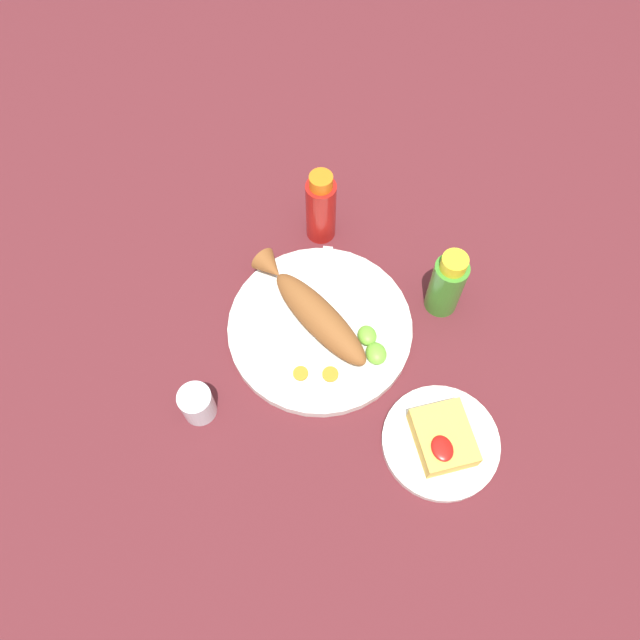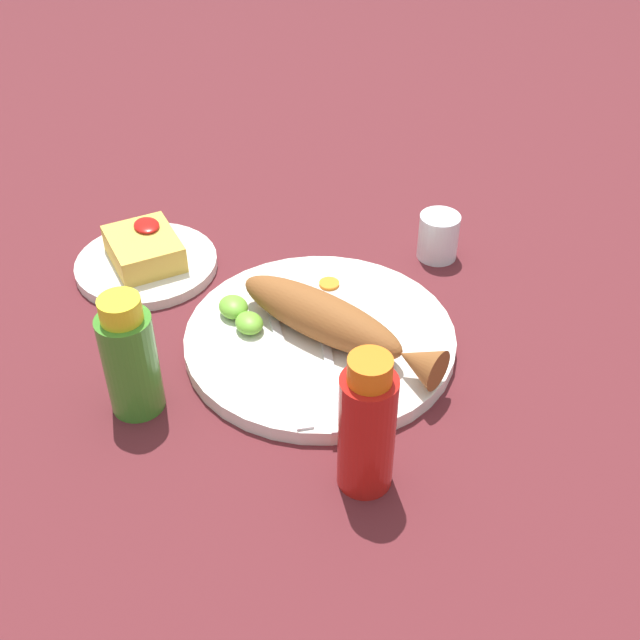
# 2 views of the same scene
# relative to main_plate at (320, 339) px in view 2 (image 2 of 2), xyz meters

# --- Properties ---
(ground_plane) EXTENTS (4.00, 4.00, 0.00)m
(ground_plane) POSITION_rel_main_plate_xyz_m (0.00, 0.00, -0.01)
(ground_plane) COLOR #561E23
(main_plate) EXTENTS (0.32, 0.32, 0.02)m
(main_plate) POSITION_rel_main_plate_xyz_m (0.00, 0.00, 0.00)
(main_plate) COLOR silver
(main_plate) RESTS_ON ground_plane
(fried_fish) EXTENTS (0.26, 0.17, 0.05)m
(fried_fish) POSITION_rel_main_plate_xyz_m (-0.02, -0.01, 0.04)
(fried_fish) COLOR brown
(fried_fish) RESTS_ON main_plate
(fork_near) EXTENTS (0.18, 0.08, 0.00)m
(fork_near) POSITION_rel_main_plate_xyz_m (-0.08, 0.02, 0.01)
(fork_near) COLOR silver
(fork_near) RESTS_ON main_plate
(fork_far) EXTENTS (0.18, 0.06, 0.00)m
(fork_far) POSITION_rel_main_plate_xyz_m (-0.05, 0.06, 0.01)
(fork_far) COLOR silver
(fork_far) RESTS_ON main_plate
(carrot_slice_near) EXTENTS (0.03, 0.03, 0.00)m
(carrot_slice_near) POSITION_rel_main_plate_xyz_m (0.08, -0.05, 0.01)
(carrot_slice_near) COLOR orange
(carrot_slice_near) RESTS_ON main_plate
(carrot_slice_mid) EXTENTS (0.03, 0.03, 0.00)m
(carrot_slice_mid) POSITION_rel_main_plate_xyz_m (0.09, -0.01, 0.01)
(carrot_slice_mid) COLOR orange
(carrot_slice_mid) RESTS_ON main_plate
(lime_wedge_main) EXTENTS (0.04, 0.03, 0.02)m
(lime_wedge_main) POSITION_rel_main_plate_xyz_m (0.08, 0.08, 0.02)
(lime_wedge_main) COLOR #6BB233
(lime_wedge_main) RESTS_ON main_plate
(lime_wedge_side) EXTENTS (0.04, 0.03, 0.02)m
(lime_wedge_side) POSITION_rel_main_plate_xyz_m (0.04, 0.07, 0.02)
(lime_wedge_side) COLOR #6BB233
(lime_wedge_side) RESTS_ON main_plate
(hot_sauce_bottle_red) EXTENTS (0.05, 0.05, 0.16)m
(hot_sauce_bottle_red) POSITION_rel_main_plate_xyz_m (-0.20, 0.05, 0.07)
(hot_sauce_bottle_red) COLOR #B21914
(hot_sauce_bottle_red) RESTS_ON ground_plane
(hot_sauce_bottle_green) EXTENTS (0.06, 0.06, 0.14)m
(hot_sauce_bottle_green) POSITION_rel_main_plate_xyz_m (-0.00, 0.22, 0.06)
(hot_sauce_bottle_green) COLOR #3D8428
(hot_sauce_bottle_green) RESTS_ON ground_plane
(salt_cup) EXTENTS (0.05, 0.05, 0.06)m
(salt_cup) POSITION_rel_main_plate_xyz_m (0.09, -0.22, 0.02)
(salt_cup) COLOR silver
(salt_cup) RESTS_ON ground_plane
(side_plate_fries) EXTENTS (0.19, 0.19, 0.01)m
(side_plate_fries) POSITION_rel_main_plate_xyz_m (0.24, 0.14, -0.00)
(side_plate_fries) COLOR silver
(side_plate_fries) RESTS_ON ground_plane
(fries_pile) EXTENTS (0.10, 0.08, 0.04)m
(fries_pile) POSITION_rel_main_plate_xyz_m (0.24, 0.14, 0.02)
(fries_pile) COLOR gold
(fries_pile) RESTS_ON side_plate_fries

